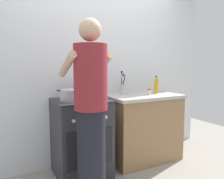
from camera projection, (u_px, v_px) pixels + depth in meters
name	position (u px, v px, depth m)	size (l,w,h in m)	color
ground	(113.00, 172.00, 2.60)	(6.00, 6.00, 0.00)	gray
back_wall	(109.00, 69.00, 2.99)	(3.20, 0.10, 2.50)	silver
countertop	(143.00, 127.00, 2.94)	(1.00, 0.60, 0.90)	#99724C
stove_range	(81.00, 137.00, 2.52)	(0.60, 0.62, 0.90)	#2D2D33
pot	(70.00, 95.00, 2.36)	(0.28, 0.21, 0.13)	#B2B2B7
mixing_bowl	(91.00, 94.00, 2.55)	(0.29, 0.29, 0.10)	#B7B7BC
utensil_crock	(123.00, 87.00, 2.91)	(0.10, 0.10, 0.33)	silver
spice_bottle	(149.00, 92.00, 2.84)	(0.04, 0.04, 0.08)	silver
oil_bottle	(156.00, 86.00, 2.99)	(0.06, 0.06, 0.25)	gold
person	(91.00, 114.00, 1.93)	(0.41, 0.50, 1.70)	black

